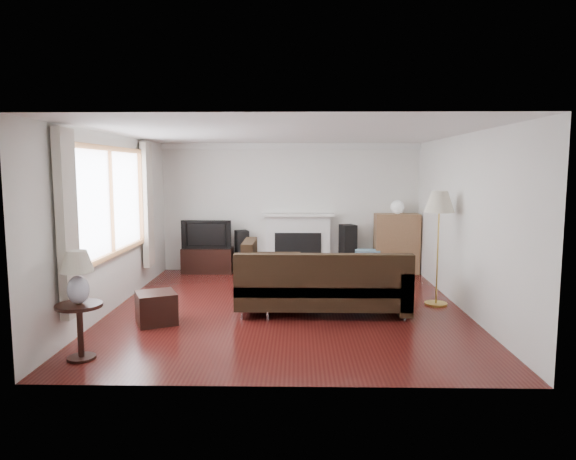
{
  "coord_description": "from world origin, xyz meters",
  "views": [
    {
      "loc": [
        0.15,
        -7.3,
        2.01
      ],
      "look_at": [
        0.0,
        0.3,
        1.1
      ],
      "focal_mm": 32.0,
      "sensor_mm": 36.0,
      "label": 1
    }
  ],
  "objects_px": {
    "bookshelf": "(396,244)",
    "side_table": "(80,331)",
    "coffee_table": "(331,279)",
    "tv_stand": "(208,260)",
    "floor_lamp": "(438,249)",
    "sectional_sofa": "(322,283)"
  },
  "relations": [
    {
      "from": "coffee_table",
      "to": "floor_lamp",
      "type": "xyz_separation_m",
      "value": [
        1.5,
        -0.87,
        0.65
      ]
    },
    {
      "from": "tv_stand",
      "to": "bookshelf",
      "type": "distance_m",
      "value": 3.67
    },
    {
      "from": "coffee_table",
      "to": "floor_lamp",
      "type": "bearing_deg",
      "value": -52.07
    },
    {
      "from": "sectional_sofa",
      "to": "side_table",
      "type": "height_order",
      "value": "sectional_sofa"
    },
    {
      "from": "coffee_table",
      "to": "floor_lamp",
      "type": "height_order",
      "value": "floor_lamp"
    },
    {
      "from": "tv_stand",
      "to": "floor_lamp",
      "type": "xyz_separation_m",
      "value": [
        3.81,
        -2.32,
        0.6
      ]
    },
    {
      "from": "tv_stand",
      "to": "sectional_sofa",
      "type": "bearing_deg",
      "value": -52.83
    },
    {
      "from": "coffee_table",
      "to": "side_table",
      "type": "distance_m",
      "value": 4.25
    },
    {
      "from": "tv_stand",
      "to": "bookshelf",
      "type": "xyz_separation_m",
      "value": [
        3.66,
        0.02,
        0.33
      ]
    },
    {
      "from": "coffee_table",
      "to": "side_table",
      "type": "relative_size",
      "value": 1.68
    },
    {
      "from": "tv_stand",
      "to": "side_table",
      "type": "xyz_separation_m",
      "value": [
        -0.55,
        -4.59,
        0.06
      ]
    },
    {
      "from": "bookshelf",
      "to": "floor_lamp",
      "type": "xyz_separation_m",
      "value": [
        0.15,
        -2.34,
        0.27
      ]
    },
    {
      "from": "tv_stand",
      "to": "floor_lamp",
      "type": "height_order",
      "value": "floor_lamp"
    },
    {
      "from": "bookshelf",
      "to": "floor_lamp",
      "type": "bearing_deg",
      "value": -86.31
    },
    {
      "from": "floor_lamp",
      "to": "side_table",
      "type": "bearing_deg",
      "value": -152.46
    },
    {
      "from": "coffee_table",
      "to": "floor_lamp",
      "type": "relative_size",
      "value": 0.6
    },
    {
      "from": "bookshelf",
      "to": "side_table",
      "type": "xyz_separation_m",
      "value": [
        -4.2,
        -4.61,
        -0.28
      ]
    },
    {
      "from": "sectional_sofa",
      "to": "side_table",
      "type": "bearing_deg",
      "value": -145.2
    },
    {
      "from": "tv_stand",
      "to": "sectional_sofa",
      "type": "distance_m",
      "value": 3.47
    },
    {
      "from": "coffee_table",
      "to": "floor_lamp",
      "type": "distance_m",
      "value": 1.85
    },
    {
      "from": "sectional_sofa",
      "to": "side_table",
      "type": "distance_m",
      "value": 3.21
    },
    {
      "from": "tv_stand",
      "to": "floor_lamp",
      "type": "distance_m",
      "value": 4.5
    }
  ]
}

